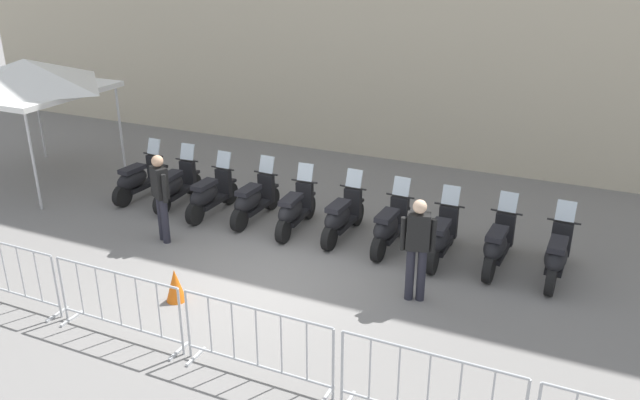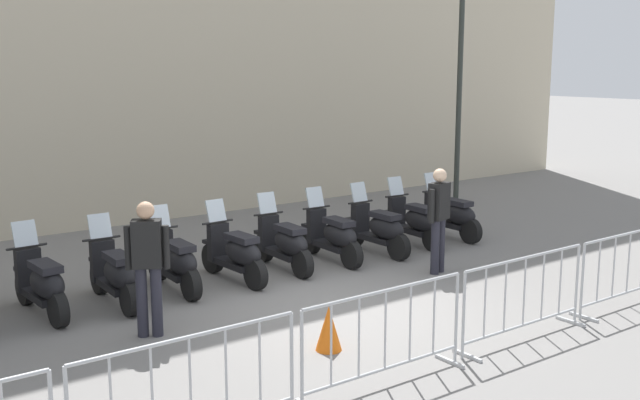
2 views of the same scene
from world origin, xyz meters
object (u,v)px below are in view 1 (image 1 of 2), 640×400
barrier_segment_4 (428,392)px  traffic_cone (175,285)px  motorcycle_5 (342,217)px  motorcycle_6 (390,226)px  motorcycle_0 (139,179)px  motorcycle_1 (175,186)px  motorcycle_4 (295,210)px  barrier_segment_3 (257,343)px  motorcycle_3 (253,200)px  barrier_segment_1 (5,272)px  motorcycle_2 (210,195)px  motorcycle_8 (498,245)px  officer_mid_plaza (417,244)px  officer_near_row_end (161,193)px  canopy_tent (26,76)px  barrier_segment_2 (119,305)px  motorcycle_7 (441,237)px

barrier_segment_4 → traffic_cone: (-4.45, 1.15, -0.25)m
motorcycle_5 → motorcycle_6: size_ratio=1.00×
motorcycle_0 → motorcycle_1: size_ratio=1.00×
motorcycle_4 → barrier_segment_3: 4.59m
motorcycle_3 → barrier_segment_1: bearing=-114.1°
motorcycle_2 → motorcycle_4: (1.97, 0.01, 0.00)m
motorcycle_8 → barrier_segment_4: bearing=-90.3°
motorcycle_3 → motorcycle_8: size_ratio=1.00×
barrier_segment_1 → motorcycle_6: bearing=41.4°
motorcycle_4 → motorcycle_5: 0.98m
motorcycle_1 → officer_mid_plaza: (5.86, -1.64, 0.53)m
motorcycle_2 → motorcycle_3: (0.98, 0.11, 0.00)m
motorcycle_0 → barrier_segment_1: (0.99, -4.41, 0.07)m
motorcycle_8 → barrier_segment_4: (-0.02, -4.39, 0.07)m
motorcycle_5 → traffic_cone: size_ratio=3.13×
motorcycle_4 → officer_near_row_end: officer_near_row_end is taller
motorcycle_5 → officer_near_row_end: bearing=-153.7°
traffic_cone → motorcycle_8: bearing=35.9°
officer_near_row_end → canopy_tent: 5.20m
motorcycle_0 → motorcycle_5: (4.91, -0.04, 0.00)m
motorcycle_6 → officer_mid_plaza: officer_mid_plaza is taller
barrier_segment_3 → barrier_segment_4: 2.28m
traffic_cone → motorcycle_4: bearing=80.1°
motorcycle_0 → officer_mid_plaza: (6.85, -1.64, 0.53)m
canopy_tent → motorcycle_1: bearing=0.7°
motorcycle_0 → barrier_segment_2: motorcycle_0 is taller
motorcycle_3 → barrier_segment_4: bearing=-42.0°
motorcycle_1 → motorcycle_5: 3.92m
motorcycle_7 → officer_near_row_end: bearing=-164.3°
barrier_segment_1 → officer_near_row_end: (0.87, 2.85, 0.45)m
motorcycle_6 → motorcycle_2: bearing=-179.2°
motorcycle_3 → motorcycle_6: same height
officer_near_row_end → traffic_cone: officer_near_row_end is taller
officer_mid_plaza → motorcycle_1: bearing=164.4°
motorcycle_6 → barrier_segment_4: (1.94, -4.34, 0.07)m
motorcycle_2 → motorcycle_7: 4.91m
motorcycle_0 → motorcycle_5: 4.91m
barrier_segment_3 → officer_mid_plaza: officer_mid_plaza is taller
motorcycle_4 → officer_near_row_end: (-2.08, -1.43, 0.53)m
motorcycle_3 → motorcycle_5: 1.96m
traffic_cone → motorcycle_5: bearing=64.7°
motorcycle_2 → traffic_cone: motorcycle_2 is taller
motorcycle_6 → officer_near_row_end: officer_near_row_end is taller
barrier_segment_1 → barrier_segment_4: (6.84, -0.02, 0.00)m
motorcycle_7 → officer_mid_plaza: 1.59m
barrier_segment_1 → traffic_cone: barrier_segment_1 is taller
motorcycle_1 → barrier_segment_3: (4.56, -4.41, 0.07)m
motorcycle_6 → motorcycle_8: size_ratio=1.00×
motorcycle_4 → barrier_segment_1: size_ratio=0.79×
motorcycle_4 → barrier_segment_4: size_ratio=0.79×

